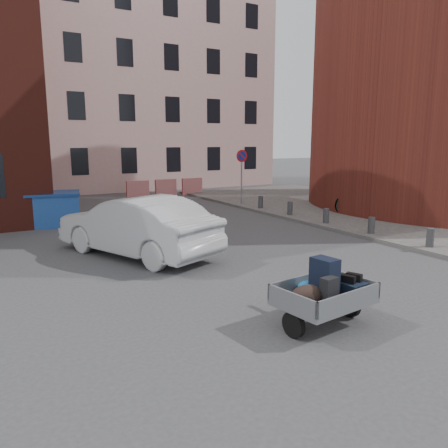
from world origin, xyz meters
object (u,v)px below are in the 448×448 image
trailer (324,293)px  silver_car (137,226)px  dumpster (38,209)px  bicycle (351,199)px

trailer → silver_car: 6.38m
dumpster → bicycle: (12.41, -3.70, 0.01)m
trailer → dumpster: bearing=97.0°
silver_car → bicycle: silver_car is taller
dumpster → bicycle: dumpster is taller
silver_car → bicycle: size_ratio=2.51×
trailer → bicycle: trailer is taller
silver_car → bicycle: (10.54, 2.28, -0.18)m
dumpster → trailer: bearing=-65.8°
dumpster → bicycle: bearing=-6.6°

